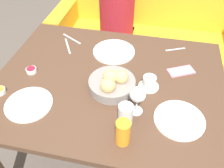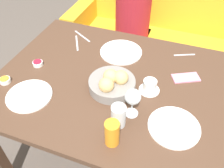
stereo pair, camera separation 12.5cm
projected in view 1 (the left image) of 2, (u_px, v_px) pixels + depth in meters
The scene contains 18 objects.
ground_plane at pixel (110, 151), 1.83m from camera, with size 10.00×10.00×0.00m, color #564C44.
dining_table at pixel (109, 92), 1.38m from camera, with size 1.27×0.99×0.74m.
couch at pixel (146, 41), 2.36m from camera, with size 1.73×0.70×0.88m.
seated_person at pixel (117, 29), 2.16m from camera, with size 0.30×0.39×1.17m.
bread_basket at pixel (112, 83), 1.24m from camera, with size 0.25×0.25×0.12m.
plate_near_left at pixel (29, 104), 1.18m from camera, with size 0.24×0.24×0.01m.
plate_near_right at pixel (179, 120), 1.11m from camera, with size 0.24×0.24×0.01m.
plate_far_center at pixel (114, 51), 1.50m from camera, with size 0.26×0.26×0.01m.
juice_glass at pixel (123, 133), 0.99m from camera, with size 0.06×0.06×0.13m.
water_tumbler at pixel (126, 115), 1.06m from camera, with size 0.07×0.07×0.11m.
wine_glass at pixel (138, 95), 1.08m from camera, with size 0.08×0.08×0.16m.
coffee_cup at pixel (149, 83), 1.25m from camera, with size 0.11×0.11×0.07m.
jam_bowl_berry at pixel (31, 70), 1.36m from camera, with size 0.06×0.06×0.03m.
jam_bowl_honey at pixel (0, 91), 1.24m from camera, with size 0.06×0.06×0.03m.
fork_silver at pixel (72, 39), 1.61m from camera, with size 0.16×0.10×0.00m.
knife_silver at pixel (68, 46), 1.55m from camera, with size 0.10×0.16×0.00m.
spoon_coffee at pixel (175, 49), 1.52m from camera, with size 0.13×0.06×0.00m.
cell_phone at pixel (181, 71), 1.36m from camera, with size 0.17×0.14×0.01m.
Camera 1 is at (0.22, -0.94, 1.63)m, focal length 38.00 mm.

